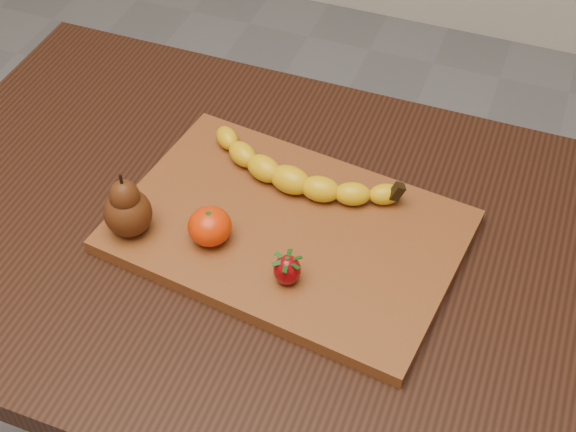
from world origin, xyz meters
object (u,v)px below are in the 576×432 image
(table, at_px, (244,273))
(pear, at_px, (126,203))
(cutting_board, at_px, (288,231))
(mandarin, at_px, (210,226))

(table, xyz_separation_m, pear, (-0.13, -0.07, 0.17))
(pear, bearing_deg, cutting_board, 22.17)
(mandarin, bearing_deg, cutting_board, 33.38)
(table, relative_size, mandarin, 17.28)
(cutting_board, bearing_deg, pear, -150.91)
(cutting_board, distance_m, pear, 0.22)
(table, relative_size, pear, 10.11)
(table, bearing_deg, pear, -151.17)
(table, distance_m, mandarin, 0.15)
(mandarin, bearing_deg, table, 66.07)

